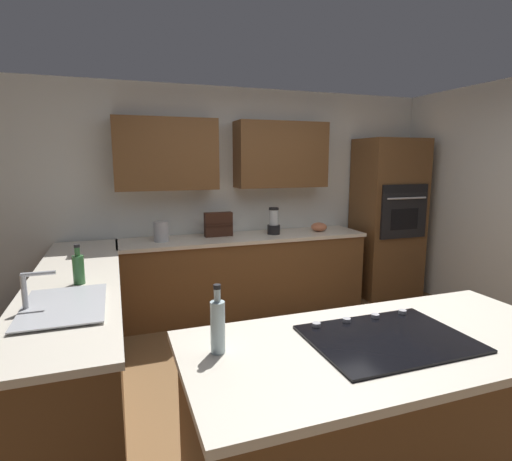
{
  "coord_description": "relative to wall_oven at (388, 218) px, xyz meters",
  "views": [
    {
      "loc": [
        1.5,
        2.64,
        1.76
      ],
      "look_at": [
        0.27,
        -0.88,
        1.11
      ],
      "focal_mm": 28.32,
      "sensor_mm": 36.0,
      "label": 1
    }
  ],
  "objects": [
    {
      "name": "ground_plane",
      "position": [
        1.85,
        1.72,
        -1.02
      ],
      "size": [
        14.0,
        14.0,
        0.0
      ],
      "primitive_type": "plane",
      "color": "brown"
    },
    {
      "name": "wall_back",
      "position": [
        1.92,
        -0.33,
        0.42
      ],
      "size": [
        6.0,
        0.44,
        2.6
      ],
      "color": "silver",
      "rests_on": "ground"
    },
    {
      "name": "lower_cabinets_back",
      "position": [
        1.95,
        -0.0,
        -0.59
      ],
      "size": [
        2.8,
        0.6,
        0.86
      ],
      "primitive_type": "cube",
      "color": "brown",
      "rests_on": "ground"
    },
    {
      "name": "countertop_back",
      "position": [
        1.95,
        -0.0,
        -0.14
      ],
      "size": [
        2.84,
        0.64,
        0.04
      ],
      "primitive_type": "cube",
      "color": "silver",
      "rests_on": "lower_cabinets_back"
    },
    {
      "name": "lower_cabinets_side",
      "position": [
        3.67,
        1.17,
        -0.59
      ],
      "size": [
        0.6,
        2.9,
        0.86
      ],
      "primitive_type": "cube",
      "color": "brown",
      "rests_on": "ground"
    },
    {
      "name": "countertop_side",
      "position": [
        3.67,
        1.17,
        -0.14
      ],
      "size": [
        0.64,
        2.94,
        0.04
      ],
      "primitive_type": "cube",
      "color": "silver",
      "rests_on": "lower_cabinets_side"
    },
    {
      "name": "island_base",
      "position": [
        2.13,
        2.83,
        -0.59
      ],
      "size": [
        1.92,
        0.83,
        0.86
      ],
      "primitive_type": "cube",
      "color": "brown",
      "rests_on": "ground"
    },
    {
      "name": "island_top",
      "position": [
        2.13,
        2.83,
        -0.14
      ],
      "size": [
        2.0,
        0.91,
        0.04
      ],
      "primitive_type": "cube",
      "color": "silver",
      "rests_on": "island_base"
    },
    {
      "name": "wall_oven",
      "position": [
        0.0,
        0.0,
        0.0
      ],
      "size": [
        0.8,
        0.66,
        2.03
      ],
      "color": "brown",
      "rests_on": "ground"
    },
    {
      "name": "sink_unit",
      "position": [
        3.68,
        1.83,
        -0.1
      ],
      "size": [
        0.46,
        0.7,
        0.23
      ],
      "color": "#515456",
      "rests_on": "countertop_side"
    },
    {
      "name": "cooktop",
      "position": [
        2.13,
        2.82,
        -0.11
      ],
      "size": [
        0.76,
        0.56,
        0.03
      ],
      "color": "black",
      "rests_on": "island_top"
    },
    {
      "name": "blender",
      "position": [
        1.6,
        -0.01,
        0.02
      ],
      "size": [
        0.15,
        0.15,
        0.32
      ],
      "color": "black",
      "rests_on": "countertop_back"
    },
    {
      "name": "mixing_bowl",
      "position": [
        1.0,
        -0.01,
        -0.06
      ],
      "size": [
        0.19,
        0.19,
        0.11
      ],
      "primitive_type": "ellipsoid",
      "color": "#CC724C",
      "rests_on": "countertop_back"
    },
    {
      "name": "spice_rack",
      "position": [
        2.25,
        -0.08,
        0.02
      ],
      "size": [
        0.32,
        0.11,
        0.28
      ],
      "color": "#381E14",
      "rests_on": "countertop_back"
    },
    {
      "name": "kettle",
      "position": [
        2.9,
        -0.01,
        -0.01
      ],
      "size": [
        0.16,
        0.16,
        0.22
      ],
      "primitive_type": "cylinder",
      "color": "#B7BABF",
      "rests_on": "countertop_back"
    },
    {
      "name": "dish_soap_bottle",
      "position": [
        3.62,
        1.35,
        -0.0
      ],
      "size": [
        0.08,
        0.08,
        0.28
      ],
      "color": "#336B38",
      "rests_on": "countertop_side"
    },
    {
      "name": "oil_bottle",
      "position": [
        2.95,
        2.68,
        0.01
      ],
      "size": [
        0.07,
        0.07,
        0.32
      ],
      "color": "silver",
      "rests_on": "island_top"
    }
  ]
}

